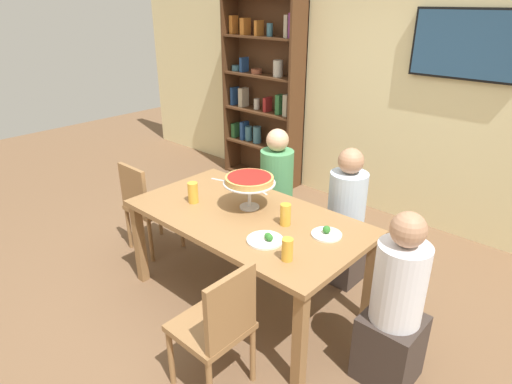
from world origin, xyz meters
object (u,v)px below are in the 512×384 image
(bookshelf, at_px, (264,93))
(diner_far_right, at_px, (345,225))
(chair_near_right, at_px, (218,325))
(chair_head_west, at_px, (146,204))
(deep_dish_pizza_stand, at_px, (249,181))
(beer_glass_amber_short, at_px, (285,215))
(diner_head_east, at_px, (395,313))
(cutlery_fork_near, at_px, (261,191))
(television, at_px, (468,45))
(cutlery_knife_near, at_px, (221,180))
(dining_table, at_px, (247,225))
(beer_glass_amber_spare, at_px, (193,193))
(beer_glass_amber_tall, at_px, (287,250))
(diner_far_left, at_px, (276,198))
(water_glass_clear_near, at_px, (243,180))
(salad_plate_near_diner, at_px, (326,233))
(salad_plate_far_diner, at_px, (266,239))

(bookshelf, bearing_deg, diner_far_right, -32.13)
(chair_near_right, height_order, chair_head_west, same)
(deep_dish_pizza_stand, xyz_separation_m, beer_glass_amber_short, (0.37, -0.03, -0.14))
(bookshelf, height_order, chair_head_west, bookshelf)
(diner_head_east, distance_m, cutlery_fork_near, 1.46)
(deep_dish_pizza_stand, bearing_deg, diner_far_right, 55.15)
(television, xyz_separation_m, chair_near_right, (-0.16, -2.85, -1.33))
(chair_near_right, bearing_deg, diner_head_east, -42.14)
(diner_head_east, distance_m, cutlery_knife_near, 1.84)
(bookshelf, relative_size, cutlery_fork_near, 12.29)
(dining_table, xyz_separation_m, beer_glass_amber_spare, (-0.45, -0.12, 0.16))
(diner_far_right, xyz_separation_m, cutlery_fork_near, (-0.60, -0.37, 0.25))
(bookshelf, bearing_deg, television, 2.30)
(beer_glass_amber_tall, relative_size, beer_glass_amber_short, 0.92)
(diner_far_left, height_order, cutlery_knife_near, diner_far_left)
(diner_head_east, height_order, water_glass_clear_near, diner_head_east)
(chair_near_right, height_order, deep_dish_pizza_stand, deep_dish_pizza_stand)
(television, bearing_deg, water_glass_clear_near, -121.08)
(television, bearing_deg, beer_glass_amber_tall, -91.37)
(beer_glass_amber_spare, xyz_separation_m, cutlery_fork_near, (0.24, 0.51, -0.08))
(diner_head_east, bearing_deg, cutlery_fork_near, -14.61)
(beer_glass_amber_tall, height_order, water_glass_clear_near, beer_glass_amber_tall)
(bookshelf, relative_size, beer_glass_amber_spare, 13.63)
(chair_near_right, xyz_separation_m, beer_glass_amber_tall, (0.11, 0.48, 0.33))
(salad_plate_near_diner, bearing_deg, deep_dish_pizza_stand, -176.60)
(salad_plate_near_diner, bearing_deg, beer_glass_amber_tall, -91.20)
(chair_near_right, distance_m, chair_head_west, 1.78)
(deep_dish_pizza_stand, bearing_deg, diner_head_east, -3.59)
(beer_glass_amber_tall, bearing_deg, deep_dish_pizza_stand, 150.69)
(salad_plate_far_diner, relative_size, beer_glass_amber_spare, 1.48)
(dining_table, relative_size, diner_far_right, 1.53)
(chair_near_right, bearing_deg, dining_table, 32.84)
(diner_far_right, xyz_separation_m, deep_dish_pizza_stand, (-0.45, -0.65, 0.46))
(deep_dish_pizza_stand, relative_size, cutlery_fork_near, 2.16)
(diner_head_east, height_order, diner_far_left, same)
(beer_glass_amber_tall, relative_size, beer_glass_amber_spare, 0.89)
(diner_far_right, height_order, beer_glass_amber_spare, diner_far_right)
(diner_far_right, relative_size, chair_near_right, 1.32)
(beer_glass_amber_tall, xyz_separation_m, cutlery_fork_near, (-0.80, 0.65, -0.07))
(diner_far_right, bearing_deg, beer_glass_amber_short, -7.10)
(diner_far_left, xyz_separation_m, water_glass_clear_near, (-0.03, -0.41, 0.30))
(bookshelf, distance_m, beer_glass_amber_short, 2.75)
(dining_table, distance_m, diner_far_left, 0.89)
(television, xyz_separation_m, cutlery_knife_near, (-1.27, -1.79, -1.08))
(beer_glass_amber_tall, bearing_deg, diner_head_east, 26.28)
(salad_plate_near_diner, xyz_separation_m, beer_glass_amber_spare, (-1.05, -0.26, 0.07))
(dining_table, height_order, salad_plate_far_diner, salad_plate_far_diner)
(diner_far_right, relative_size, beer_glass_amber_spare, 7.08)
(diner_far_left, distance_m, salad_plate_near_diner, 1.19)
(beer_glass_amber_spare, bearing_deg, diner_head_east, 5.13)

